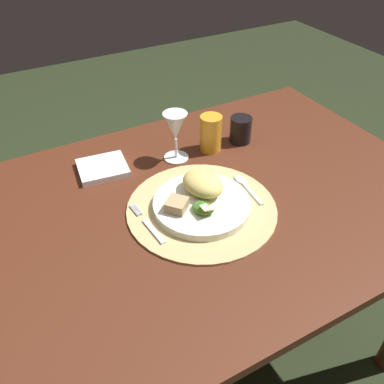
{
  "coord_description": "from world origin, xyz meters",
  "views": [
    {
      "loc": [
        -0.37,
        -0.7,
        1.4
      ],
      "look_at": [
        0.03,
        0.02,
        0.75
      ],
      "focal_mm": 38.55,
      "sensor_mm": 36.0,
      "label": 1
    }
  ],
  "objects_px": {
    "dining_table": "(187,237)",
    "amber_tumbler": "(211,133)",
    "spoon": "(244,184)",
    "wine_glass": "(175,128)",
    "napkin": "(103,168)",
    "dark_tumbler": "(241,130)",
    "dinner_plate": "(202,204)",
    "fork": "(149,225)"
  },
  "relations": [
    {
      "from": "dinner_plate",
      "to": "wine_glass",
      "type": "bearing_deg",
      "value": 78.37
    },
    {
      "from": "dark_tumbler",
      "to": "dinner_plate",
      "type": "bearing_deg",
      "value": -139.79
    },
    {
      "from": "amber_tumbler",
      "to": "dining_table",
      "type": "bearing_deg",
      "value": -133.61
    },
    {
      "from": "spoon",
      "to": "dark_tumbler",
      "type": "height_order",
      "value": "dark_tumbler"
    },
    {
      "from": "wine_glass",
      "to": "amber_tumbler",
      "type": "height_order",
      "value": "wine_glass"
    },
    {
      "from": "napkin",
      "to": "dining_table",
      "type": "bearing_deg",
      "value": -61.02
    },
    {
      "from": "fork",
      "to": "spoon",
      "type": "distance_m",
      "value": 0.29
    },
    {
      "from": "fork",
      "to": "amber_tumbler",
      "type": "height_order",
      "value": "amber_tumbler"
    },
    {
      "from": "dinner_plate",
      "to": "fork",
      "type": "bearing_deg",
      "value": 178.74
    },
    {
      "from": "fork",
      "to": "spoon",
      "type": "bearing_deg",
      "value": 4.66
    },
    {
      "from": "dinner_plate",
      "to": "wine_glass",
      "type": "xyz_separation_m",
      "value": [
        0.05,
        0.23,
        0.08
      ]
    },
    {
      "from": "fork",
      "to": "napkin",
      "type": "relative_size",
      "value": 1.21
    },
    {
      "from": "dining_table",
      "to": "napkin",
      "type": "bearing_deg",
      "value": 118.98
    },
    {
      "from": "dining_table",
      "to": "napkin",
      "type": "height_order",
      "value": "napkin"
    },
    {
      "from": "spoon",
      "to": "wine_glass",
      "type": "xyz_separation_m",
      "value": [
        -0.1,
        0.21,
        0.09
      ]
    },
    {
      "from": "dining_table",
      "to": "dark_tumbler",
      "type": "relative_size",
      "value": 16.91
    },
    {
      "from": "spoon",
      "to": "dining_table",
      "type": "bearing_deg",
      "value": 178.17
    },
    {
      "from": "dinner_plate",
      "to": "spoon",
      "type": "xyz_separation_m",
      "value": [
        0.14,
        0.03,
        -0.01
      ]
    },
    {
      "from": "dinner_plate",
      "to": "amber_tumbler",
      "type": "bearing_deg",
      "value": 54.85
    },
    {
      "from": "dining_table",
      "to": "wine_glass",
      "type": "bearing_deg",
      "value": 69.84
    },
    {
      "from": "dinner_plate",
      "to": "wine_glass",
      "type": "relative_size",
      "value": 1.67
    },
    {
      "from": "wine_glass",
      "to": "dark_tumbler",
      "type": "relative_size",
      "value": 1.8
    },
    {
      "from": "dining_table",
      "to": "amber_tumbler",
      "type": "relative_size",
      "value": 12.4
    },
    {
      "from": "spoon",
      "to": "dark_tumbler",
      "type": "xyz_separation_m",
      "value": [
        0.12,
        0.2,
        0.03
      ]
    },
    {
      "from": "dinner_plate",
      "to": "dark_tumbler",
      "type": "xyz_separation_m",
      "value": [
        0.26,
        0.22,
        0.02
      ]
    },
    {
      "from": "dinner_plate",
      "to": "wine_glass",
      "type": "distance_m",
      "value": 0.25
    },
    {
      "from": "dining_table",
      "to": "dinner_plate",
      "type": "distance_m",
      "value": 0.14
    },
    {
      "from": "spoon",
      "to": "wine_glass",
      "type": "bearing_deg",
      "value": 115.13
    },
    {
      "from": "dinner_plate",
      "to": "dining_table",
      "type": "bearing_deg",
      "value": 128.96
    },
    {
      "from": "amber_tumbler",
      "to": "dinner_plate",
      "type": "bearing_deg",
      "value": -125.15
    },
    {
      "from": "dinner_plate",
      "to": "fork",
      "type": "xyz_separation_m",
      "value": [
        -0.14,
        0.0,
        -0.01
      ]
    },
    {
      "from": "dinner_plate",
      "to": "spoon",
      "type": "height_order",
      "value": "dinner_plate"
    },
    {
      "from": "napkin",
      "to": "amber_tumbler",
      "type": "bearing_deg",
      "value": -8.68
    },
    {
      "from": "dining_table",
      "to": "napkin",
      "type": "distance_m",
      "value": 0.3
    },
    {
      "from": "dinner_plate",
      "to": "dark_tumbler",
      "type": "height_order",
      "value": "dark_tumbler"
    },
    {
      "from": "napkin",
      "to": "wine_glass",
      "type": "height_order",
      "value": "wine_glass"
    },
    {
      "from": "amber_tumbler",
      "to": "dark_tumbler",
      "type": "relative_size",
      "value": 1.36
    },
    {
      "from": "spoon",
      "to": "wine_glass",
      "type": "distance_m",
      "value": 0.25
    },
    {
      "from": "napkin",
      "to": "dark_tumbler",
      "type": "height_order",
      "value": "dark_tumbler"
    },
    {
      "from": "dinner_plate",
      "to": "spoon",
      "type": "relative_size",
      "value": 1.77
    },
    {
      "from": "napkin",
      "to": "wine_glass",
      "type": "bearing_deg",
      "value": -11.46
    },
    {
      "from": "dining_table",
      "to": "spoon",
      "type": "distance_m",
      "value": 0.21
    }
  ]
}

